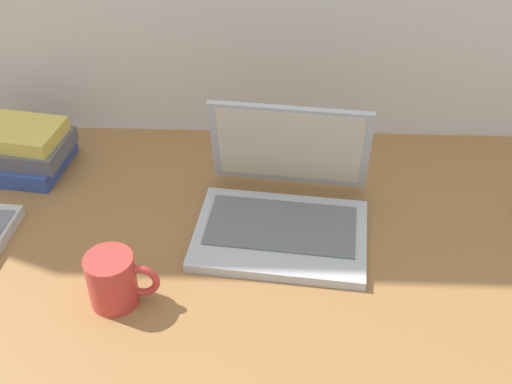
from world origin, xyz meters
TOP-DOWN VIEW (x-y plane):
  - desk at (0.00, 0.00)m, footprint 1.60×0.76m
  - laptop at (0.09, 0.06)m, footprint 0.33×0.31m
  - coffee_mug at (-0.18, -0.14)m, footprint 0.12×0.08m
  - book_stack at (-0.45, 0.22)m, footprint 0.22×0.18m

SIDE VIEW (x-z plane):
  - desk at x=0.00m, z-range 0.00..0.03m
  - laptop at x=0.09m, z-range -0.03..0.18m
  - book_stack at x=-0.45m, z-range 0.03..0.13m
  - coffee_mug at x=-0.18m, z-range 0.03..0.12m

